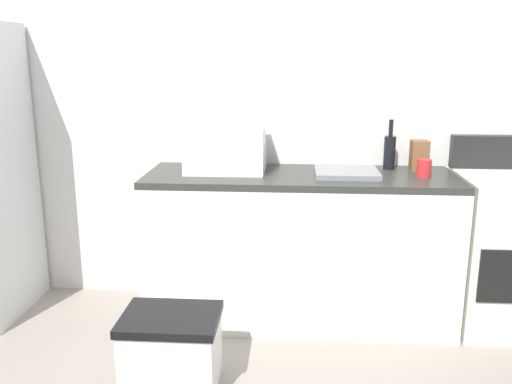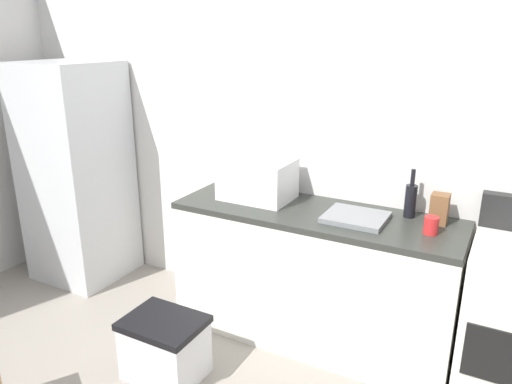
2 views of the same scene
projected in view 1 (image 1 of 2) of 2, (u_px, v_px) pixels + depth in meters
wall_back at (254, 100)px, 3.43m from camera, size 5.00×0.10×2.60m
kitchen_counter at (299, 247)px, 3.28m from camera, size 1.80×0.60×0.90m
stove_oven at (507, 249)px, 3.19m from camera, size 0.60×0.61×1.10m
microwave at (226, 149)px, 3.22m from camera, size 0.46×0.34×0.27m
sink_basin at (347, 173)px, 3.13m from camera, size 0.36×0.32×0.03m
wine_bottle at (390, 151)px, 3.29m from camera, size 0.07×0.07×0.30m
coffee_mug at (424, 168)px, 3.08m from camera, size 0.08×0.08×0.10m
knife_block at (419, 155)px, 3.25m from camera, size 0.10×0.10×0.18m
storage_bin at (172, 351)px, 2.61m from camera, size 0.46×0.36×0.38m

